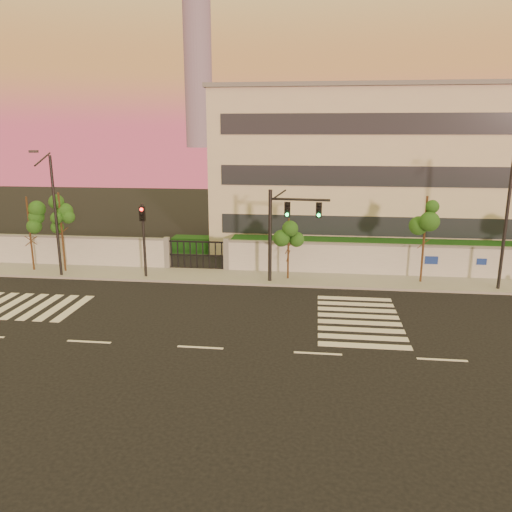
% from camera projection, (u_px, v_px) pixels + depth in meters
% --- Properties ---
extents(ground, '(120.00, 120.00, 0.00)m').
position_uv_depth(ground, '(200.00, 348.00, 21.33)').
color(ground, black).
rests_on(ground, ground).
extents(sidewalk, '(60.00, 3.00, 0.15)m').
position_uv_depth(sidewalk, '(238.00, 277.00, 31.43)').
color(sidewalk, gray).
rests_on(sidewalk, ground).
extents(perimeter_wall, '(60.00, 0.36, 2.20)m').
position_uv_depth(perimeter_wall, '(243.00, 256.00, 32.62)').
color(perimeter_wall, '#ABADB2').
rests_on(perimeter_wall, ground).
extents(hedge_row, '(41.00, 4.25, 1.80)m').
position_uv_depth(hedge_row, '(263.00, 251.00, 35.19)').
color(hedge_row, '#10340F').
rests_on(hedge_row, ground).
extents(institutional_building, '(24.40, 12.40, 12.25)m').
position_uv_depth(institutional_building, '(370.00, 168.00, 39.98)').
color(institutional_building, beige).
rests_on(institutional_building, ground).
extents(distant_skyscraper, '(16.00, 16.00, 118.00)m').
position_uv_depth(distant_skyscraper, '(197.00, 36.00, 283.59)').
color(distant_skyscraper, slate).
rests_on(distant_skyscraper, ground).
extents(road_markings, '(57.00, 7.62, 0.02)m').
position_uv_depth(road_markings, '(187.00, 315.00, 25.13)').
color(road_markings, silver).
rests_on(road_markings, ground).
extents(street_tree_b, '(1.51, 1.20, 4.96)m').
position_uv_depth(street_tree_b, '(29.00, 217.00, 32.05)').
color(street_tree_b, '#382314').
rests_on(street_tree_b, ground).
extents(street_tree_c, '(1.60, 1.27, 5.27)m').
position_uv_depth(street_tree_c, '(61.00, 214.00, 31.71)').
color(street_tree_c, '#382314').
rests_on(street_tree_c, ground).
extents(street_tree_d, '(1.46, 1.16, 3.91)m').
position_uv_depth(street_tree_d, '(289.00, 235.00, 30.27)').
color(street_tree_d, '#382314').
rests_on(street_tree_d, ground).
extents(street_tree_e, '(1.54, 1.23, 5.34)m').
position_uv_depth(street_tree_e, '(426.00, 220.00, 29.36)').
color(street_tree_e, '#382314').
rests_on(street_tree_e, ground).
extents(traffic_signal_main, '(3.60, 0.47, 5.69)m').
position_uv_depth(traffic_signal_main, '(282.00, 225.00, 29.50)').
color(traffic_signal_main, black).
rests_on(traffic_signal_main, ground).
extents(traffic_signal_secondary, '(0.37, 0.35, 4.76)m').
position_uv_depth(traffic_signal_secondary, '(143.00, 231.00, 30.66)').
color(traffic_signal_secondary, black).
rests_on(traffic_signal_secondary, ground).
extents(streetlight_west, '(0.48, 1.92, 7.96)m').
position_uv_depth(streetlight_west, '(54.00, 210.00, 30.49)').
color(streetlight_west, black).
rests_on(streetlight_west, ground).
extents(streetlight_east, '(0.51, 2.05, 8.53)m').
position_uv_depth(streetlight_east, '(508.00, 213.00, 27.67)').
color(streetlight_east, black).
rests_on(streetlight_east, ground).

